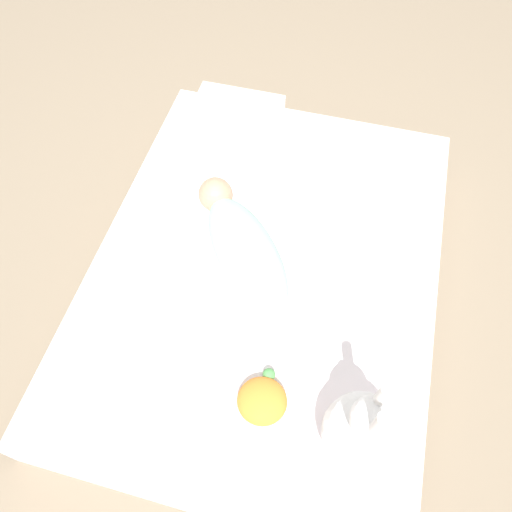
{
  "coord_description": "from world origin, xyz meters",
  "views": [
    {
      "loc": [
        -0.82,
        -0.18,
        1.53
      ],
      "look_at": [
        -0.0,
        0.03,
        0.19
      ],
      "focal_mm": 35.0,
      "sensor_mm": 36.0,
      "label": 1
    }
  ],
  "objects_px": {
    "swaddled_baby": "(242,244)",
    "turtle_plush": "(262,400)",
    "bunny_plush": "(364,432)",
    "pillow": "(231,129)"
  },
  "relations": [
    {
      "from": "bunny_plush",
      "to": "turtle_plush",
      "type": "height_order",
      "value": "bunny_plush"
    },
    {
      "from": "swaddled_baby",
      "to": "turtle_plush",
      "type": "relative_size",
      "value": 3.07
    },
    {
      "from": "turtle_plush",
      "to": "pillow",
      "type": "bearing_deg",
      "value": 20.94
    },
    {
      "from": "swaddled_baby",
      "to": "turtle_plush",
      "type": "distance_m",
      "value": 0.49
    },
    {
      "from": "bunny_plush",
      "to": "turtle_plush",
      "type": "distance_m",
      "value": 0.29
    },
    {
      "from": "bunny_plush",
      "to": "pillow",
      "type": "bearing_deg",
      "value": 32.38
    },
    {
      "from": "pillow",
      "to": "turtle_plush",
      "type": "bearing_deg",
      "value": -159.06
    },
    {
      "from": "pillow",
      "to": "turtle_plush",
      "type": "xyz_separation_m",
      "value": [
        -0.97,
        -0.37,
        -0.01
      ]
    },
    {
      "from": "pillow",
      "to": "bunny_plush",
      "type": "height_order",
      "value": "bunny_plush"
    },
    {
      "from": "pillow",
      "to": "bunny_plush",
      "type": "relative_size",
      "value": 0.98
    }
  ]
}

